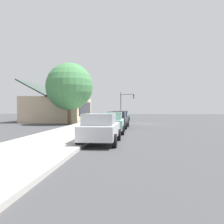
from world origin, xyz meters
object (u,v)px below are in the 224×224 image
object	(u,v)px
car_skyblue	(123,115)
car_seafoam	(112,122)
car_charcoal	(117,120)
car_silver	(100,128)
shade_tree	(69,87)
car_navy	(120,118)
car_mustard	(121,116)
utility_pole_wooden	(85,95)
fire_hydrant_red	(107,120)
traffic_light_main	(126,101)
car_olive	(124,115)

from	to	relation	value
car_skyblue	car_seafoam	bearing A→B (deg)	179.40
car_seafoam	car_charcoal	bearing A→B (deg)	-1.93
car_silver	shade_tree	size ratio (longest dim) A/B	0.62
car_navy	car_skyblue	distance (m)	11.17
car_seafoam	car_mustard	bearing A→B (deg)	-0.57
car_seafoam	car_charcoal	world-z (taller)	same
car_seafoam	utility_pole_wooden	distance (m)	18.87
utility_pole_wooden	fire_hydrant_red	distance (m)	8.89
car_skyblue	traffic_light_main	bearing A→B (deg)	-1.38
car_charcoal	shade_tree	size ratio (longest dim) A/B	0.68
car_mustard	traffic_light_main	size ratio (longest dim) A/B	0.87
car_charcoal	car_mustard	xyz separation A→B (m)	(11.42, 0.12, -0.00)
car_seafoam	car_olive	size ratio (longest dim) A/B	0.93
car_skyblue	shade_tree	bearing A→B (deg)	152.76
car_skyblue	traffic_light_main	distance (m)	10.70
car_seafoam	shade_tree	size ratio (longest dim) A/B	0.61
car_mustard	shade_tree	xyz separation A→B (m)	(-6.40, 5.84, 3.65)
car_charcoal	traffic_light_main	size ratio (longest dim) A/B	0.95
car_mustard	car_skyblue	bearing A→B (deg)	-1.09
car_seafoam	fire_hydrant_red	world-z (taller)	car_seafoam
car_mustard	traffic_light_main	xyz separation A→B (m)	(15.63, -0.23, 2.68)
traffic_light_main	fire_hydrant_red	distance (m)	21.84
car_seafoam	shade_tree	distance (m)	12.29
car_charcoal	shade_tree	distance (m)	8.60
utility_pole_wooden	car_seafoam	bearing A→B (deg)	-163.04
car_navy	utility_pole_wooden	bearing A→B (deg)	36.69
car_mustard	utility_pole_wooden	distance (m)	6.38
car_skyblue	traffic_light_main	size ratio (longest dim) A/B	0.88
car_skyblue	car_olive	size ratio (longest dim) A/B	0.97
car_charcoal	car_olive	distance (m)	21.95
utility_pole_wooden	car_olive	bearing A→B (deg)	-30.07
car_navy	car_charcoal	bearing A→B (deg)	178.85
car_silver	car_mustard	xyz separation A→B (m)	(22.38, -0.10, 0.00)
shade_tree	traffic_light_main	world-z (taller)	shade_tree
traffic_light_main	fire_hydrant_red	size ratio (longest dim) A/B	7.32
car_olive	fire_hydrant_red	distance (m)	16.53
car_silver	traffic_light_main	distance (m)	38.11
utility_pole_wooden	fire_hydrant_red	bearing A→B (deg)	-150.82
car_mustard	car_skyblue	distance (m)	5.27
car_mustard	car_seafoam	bearing A→B (deg)	179.49
car_mustard	car_skyblue	xyz separation A→B (m)	(5.27, -0.06, 0.00)
car_mustard	utility_pole_wooden	world-z (taller)	utility_pole_wooden
car_navy	car_olive	world-z (taller)	same
car_mustard	shade_tree	bearing A→B (deg)	137.13
fire_hydrant_red	car_olive	bearing A→B (deg)	-4.82
car_mustard	car_charcoal	bearing A→B (deg)	-179.89
car_silver	car_mustard	world-z (taller)	same
car_silver	utility_pole_wooden	size ratio (longest dim) A/B	0.59
car_silver	car_charcoal	xyz separation A→B (m)	(10.96, -0.22, 0.00)
car_mustard	traffic_light_main	distance (m)	15.86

